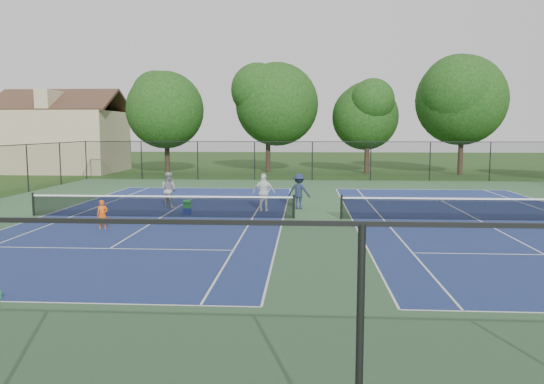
# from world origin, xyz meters

# --- Properties ---
(ground) EXTENTS (140.00, 140.00, 0.00)m
(ground) POSITION_xyz_m (0.00, 0.00, 0.00)
(ground) COLOR #234716
(ground) RESTS_ON ground
(court_pad) EXTENTS (36.00, 36.00, 0.01)m
(court_pad) POSITION_xyz_m (0.00, 0.00, 0.00)
(court_pad) COLOR #305531
(court_pad) RESTS_ON ground
(tennis_court_left) EXTENTS (12.00, 23.83, 1.07)m
(tennis_court_left) POSITION_xyz_m (-7.00, 0.00, 0.10)
(tennis_court_left) COLOR navy
(tennis_court_left) RESTS_ON ground
(tennis_court_right) EXTENTS (12.00, 23.83, 1.07)m
(tennis_court_right) POSITION_xyz_m (7.00, 0.00, 0.10)
(tennis_court_right) COLOR navy
(tennis_court_right) RESTS_ON ground
(perimeter_fence) EXTENTS (36.08, 36.08, 3.02)m
(perimeter_fence) POSITION_xyz_m (0.00, 0.00, 1.60)
(perimeter_fence) COLOR black
(perimeter_fence) RESTS_ON ground
(tree_back_a) EXTENTS (6.80, 6.80, 9.15)m
(tree_back_a) POSITION_xyz_m (-13.00, 24.00, 6.04)
(tree_back_a) COLOR #2D2116
(tree_back_a) RESTS_ON ground
(tree_back_b) EXTENTS (7.60, 7.60, 10.03)m
(tree_back_b) POSITION_xyz_m (-4.00, 26.00, 6.60)
(tree_back_b) COLOR #2D2116
(tree_back_b) RESTS_ON ground
(tree_back_c) EXTENTS (6.00, 6.00, 8.40)m
(tree_back_c) POSITION_xyz_m (5.00, 25.00, 5.48)
(tree_back_c) COLOR #2D2116
(tree_back_c) RESTS_ON ground
(tree_back_d) EXTENTS (7.80, 7.80, 10.37)m
(tree_back_d) POSITION_xyz_m (13.00, 24.00, 6.82)
(tree_back_d) COLOR #2D2116
(tree_back_d) RESTS_ON ground
(clapboard_house) EXTENTS (10.80, 8.10, 7.65)m
(clapboard_house) POSITION_xyz_m (-23.00, 25.00, 3.09)
(clapboard_house) COLOR tan
(clapboard_house) RESTS_ON ground
(child_player) EXTENTS (0.49, 0.40, 1.17)m
(child_player) POSITION_xyz_m (-8.55, -3.00, 0.58)
(child_player) COLOR #EC540F
(child_player) RESTS_ON ground
(instructor) EXTENTS (1.09, 0.99, 1.82)m
(instructor) POSITION_xyz_m (-7.42, 2.91, 0.91)
(instructor) COLOR #98999B
(instructor) RESTS_ON ground
(bystander_a) EXTENTS (1.09, 0.49, 1.83)m
(bystander_a) POSITION_xyz_m (-2.53, 2.04, 0.92)
(bystander_a) COLOR white
(bystander_a) RESTS_ON ground
(bystander_b) EXTENTS (1.28, 0.95, 1.77)m
(bystander_b) POSITION_xyz_m (-0.86, 2.89, 0.89)
(bystander_b) COLOR #1B263D
(bystander_b) RESTS_ON ground
(ball_crate) EXTENTS (0.38, 0.31, 0.29)m
(ball_crate) POSITION_xyz_m (-6.05, 0.92, 0.15)
(ball_crate) COLOR #162D9C
(ball_crate) RESTS_ON ground
(ball_hopper) EXTENTS (0.37, 0.31, 0.37)m
(ball_hopper) POSITION_xyz_m (-6.05, 0.92, 0.48)
(ball_hopper) COLOR green
(ball_hopper) RESTS_ON ball_crate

